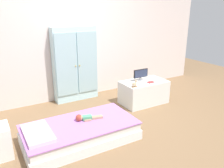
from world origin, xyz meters
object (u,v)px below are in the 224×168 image
(tv_stand, at_px, (144,92))
(book_red, at_px, (151,82))
(rocking_horse_toy, at_px, (135,84))
(tv_monitor, at_px, (141,74))
(bed, at_px, (80,132))
(wardrobe, at_px, (75,64))
(doll, at_px, (84,118))

(tv_stand, bearing_deg, book_red, -60.41)
(rocking_horse_toy, height_order, book_red, rocking_horse_toy)
(tv_stand, height_order, tv_monitor, tv_monitor)
(bed, relative_size, wardrobe, 1.07)
(bed, relative_size, book_red, 12.84)
(bed, distance_m, wardrobe, 1.68)
(bed, xyz_separation_m, rocking_horse_toy, (1.25, 0.47, 0.37))
(tv_stand, bearing_deg, tv_monitor, 103.35)
(bed, distance_m, book_red, 1.77)
(tv_monitor, bearing_deg, bed, -155.12)
(doll, bearing_deg, book_red, 16.11)
(doll, bearing_deg, tv_stand, 20.74)
(tv_stand, xyz_separation_m, book_red, (0.07, -0.12, 0.23))
(book_red, bearing_deg, wardrobe, 139.48)
(book_red, bearing_deg, bed, -162.42)
(wardrobe, distance_m, rocking_horse_toy, 1.26)
(doll, xyz_separation_m, rocking_horse_toy, (1.15, 0.40, 0.20))
(doll, bearing_deg, bed, -142.02)
(tv_stand, bearing_deg, rocking_horse_toy, -153.43)
(doll, relative_size, rocking_horse_toy, 2.97)
(tv_monitor, bearing_deg, wardrobe, 143.90)
(tv_monitor, distance_m, rocking_horse_toy, 0.42)
(tv_stand, bearing_deg, bed, -158.07)
(bed, height_order, rocking_horse_toy, rocking_horse_toy)
(wardrobe, distance_m, book_red, 1.50)
(wardrobe, bearing_deg, tv_stand, -38.60)
(doll, height_order, tv_stand, tv_stand)
(wardrobe, bearing_deg, bed, -109.95)
(doll, xyz_separation_m, book_red, (1.56, 0.45, 0.15))
(doll, bearing_deg, tv_monitor, 23.92)
(bed, relative_size, doll, 3.96)
(doll, relative_size, wardrobe, 0.27)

